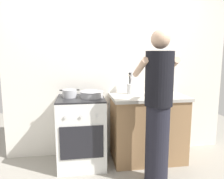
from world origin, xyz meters
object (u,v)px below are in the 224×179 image
object	(u,v)px
pot	(70,93)
spice_bottle	(150,92)
stove_range	(82,131)
person	(158,109)
oil_bottle	(165,88)
utensil_crock	(130,87)
mixing_bowl	(92,94)

from	to	relation	value
pot	spice_bottle	bearing A→B (deg)	-2.38
stove_range	person	size ratio (longest dim) A/B	0.53
pot	spice_bottle	size ratio (longest dim) A/B	2.58
pot	stove_range	bearing A→B (deg)	-15.47
spice_bottle	oil_bottle	distance (m)	0.21
oil_bottle	spice_bottle	bearing A→B (deg)	173.26
stove_range	utensil_crock	bearing A→B (deg)	13.42
spice_bottle	oil_bottle	bearing A→B (deg)	-6.74
pot	spice_bottle	distance (m)	1.05
stove_range	utensil_crock	distance (m)	0.90
pot	mixing_bowl	distance (m)	0.29
utensil_crock	spice_bottle	world-z (taller)	utensil_crock
spice_bottle	oil_bottle	world-z (taller)	oil_bottle
stove_range	oil_bottle	size ratio (longest dim) A/B	3.66
oil_bottle	person	world-z (taller)	person
spice_bottle	pot	bearing A→B (deg)	177.62
person	spice_bottle	bearing A→B (deg)	81.25
utensil_crock	spice_bottle	bearing A→B (deg)	-36.96
mixing_bowl	oil_bottle	size ratio (longest dim) A/B	1.22
utensil_crock	spice_bottle	distance (m)	0.29
pot	oil_bottle	size ratio (longest dim) A/B	1.01
mixing_bowl	utensil_crock	world-z (taller)	utensil_crock
spice_bottle	utensil_crock	bearing A→B (deg)	143.04
pot	utensil_crock	bearing A→B (deg)	8.60
stove_range	mixing_bowl	xyz separation A→B (m)	(0.14, -0.01, 0.50)
spice_bottle	person	world-z (taller)	person
stove_range	pot	bearing A→B (deg)	164.53
utensil_crock	person	world-z (taller)	person
mixing_bowl	person	xyz separation A→B (m)	(0.69, -0.54, -0.09)
pot	mixing_bowl	size ratio (longest dim) A/B	0.83
pot	oil_bottle	world-z (taller)	oil_bottle
mixing_bowl	oil_bottle	distance (m)	0.97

